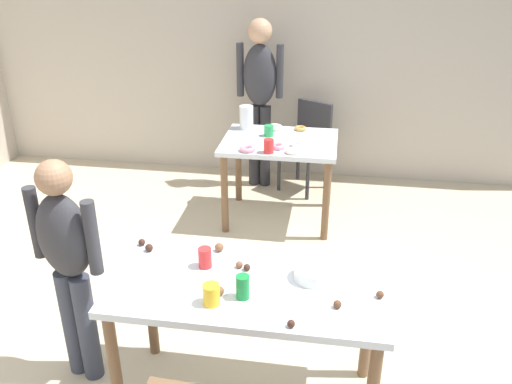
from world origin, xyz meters
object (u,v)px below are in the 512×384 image
mixing_bowl (313,273)px  soda_can (243,287)px  person_girl_near (68,257)px  dining_table_near (248,302)px  chair_far_table (308,141)px  dining_table_far (280,153)px  pitcher_far (246,117)px  person_adult_far (260,89)px

mixing_bowl → soda_can: 0.39m
person_girl_near → mixing_bowl: (1.29, 0.06, -0.01)m
person_girl_near → dining_table_near: bearing=-2.7°
chair_far_table → dining_table_near: bearing=-92.4°
dining_table_far → chair_far_table: size_ratio=1.12×
mixing_bowl → soda_can: bearing=-146.7°
mixing_bowl → pitcher_far: pitcher_far is taller
dining_table_near → dining_table_far: 2.12m
chair_far_table → person_girl_near: person_girl_near is taller
chair_far_table → person_girl_near: 3.01m
dining_table_far → person_adult_far: 0.85m
chair_far_table → pitcher_far: size_ratio=4.16×
mixing_bowl → pitcher_far: (-0.74, 2.26, 0.07)m
person_adult_far → mixing_bowl: (0.68, -2.72, -0.22)m
chair_far_table → pitcher_far: 0.79m
dining_table_far → chair_far_table: bearing=74.4°
person_adult_far → mixing_bowl: bearing=-75.9°
pitcher_far → dining_table_near: bearing=-80.0°
person_girl_near → soda_can: size_ratio=10.99×
person_adult_far → soda_can: 2.96m
dining_table_far → mixing_bowl: (0.40, -2.01, 0.15)m
dining_table_far → soda_can: soda_can is taller
dining_table_near → mixing_bowl: bearing=19.1°
dining_table_near → person_adult_far: (-0.37, 2.83, 0.35)m
dining_table_far → person_girl_near: 2.26m
person_girl_near → person_adult_far: (0.61, 2.78, 0.21)m
dining_table_far → person_adult_far: (-0.28, 0.71, 0.37)m
dining_table_near → pitcher_far: size_ratio=6.61×
dining_table_near → person_adult_far: person_adult_far is taller
dining_table_near → pitcher_far: pitcher_far is taller
person_girl_near → pitcher_far: (0.55, 2.33, 0.06)m
person_girl_near → soda_can: (0.97, -0.15, 0.02)m
person_adult_far → pitcher_far: person_adult_far is taller
dining_table_near → soda_can: size_ratio=11.33×
chair_far_table → person_adult_far: bearing=-178.4°
mixing_bowl → person_girl_near: bearing=-177.1°
dining_table_far → person_girl_near: size_ratio=0.72×
chair_far_table → soda_can: size_ratio=7.13×
person_girl_near → dining_table_far: bearing=66.9°
dining_table_far → person_girl_near: person_girl_near is taller
dining_table_far → person_adult_far: person_adult_far is taller
soda_can → mixing_bowl: bearing=33.3°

